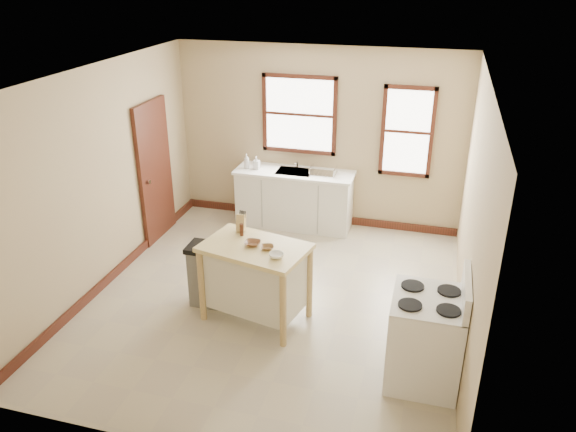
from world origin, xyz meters
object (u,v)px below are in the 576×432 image
object	(u,v)px
pepper_grinder	(242,230)
bowl_b	(267,247)
dish_rack	(323,171)
gas_stove	(426,328)
soap_bottle_a	(247,161)
trash_bin	(206,274)
bowl_c	(276,256)
soap_bottle_b	(256,163)
bowl_a	(253,243)
kitchen_island	(256,282)
knife_block	(241,223)

from	to	relation	value
pepper_grinder	bowl_b	distance (m)	0.46
dish_rack	gas_stove	bearing A→B (deg)	-83.33
soap_bottle_a	bowl_b	distance (m)	2.85
pepper_grinder	trash_bin	distance (m)	0.79
soap_bottle_a	pepper_grinder	size ratio (longest dim) A/B	1.53
soap_bottle_a	bowl_c	world-z (taller)	soap_bottle_a
soap_bottle_a	soap_bottle_b	distance (m)	0.16
pepper_grinder	bowl_a	bearing A→B (deg)	-44.28
soap_bottle_b	gas_stove	size ratio (longest dim) A/B	0.17
kitchen_island	trash_bin	xyz separation A→B (m)	(-0.69, 0.15, -0.08)
bowl_b	gas_stove	distance (m)	1.92
soap_bottle_b	pepper_grinder	xyz separation A→B (m)	(0.60, -2.37, 0.02)
knife_block	gas_stove	xyz separation A→B (m)	(2.24, -0.89, -0.46)
bowl_b	soap_bottle_b	bearing A→B (deg)	110.80
knife_block	bowl_b	size ratio (longest dim) A/B	1.36
soap_bottle_a	bowl_c	size ratio (longest dim) A/B	1.42
bowl_a	gas_stove	size ratio (longest dim) A/B	0.15
bowl_c	trash_bin	xyz separation A→B (m)	(-1.00, 0.35, -0.59)
kitchen_island	knife_block	world-z (taller)	knife_block
dish_rack	pepper_grinder	xyz separation A→B (m)	(-0.46, -2.42, 0.07)
bowl_a	trash_bin	world-z (taller)	bowl_a
dish_rack	soap_bottle_b	bearing A→B (deg)	160.85
knife_block	pepper_grinder	size ratio (longest dim) A/B	1.33
kitchen_island	pepper_grinder	distance (m)	0.64
bowl_c	trash_bin	distance (m)	1.22
soap_bottle_a	knife_block	bearing A→B (deg)	-85.49
soap_bottle_b	knife_block	bearing A→B (deg)	-77.26
bowl_b	gas_stove	xyz separation A→B (m)	(1.80, -0.53, -0.37)
soap_bottle_a	dish_rack	distance (m)	1.22
kitchen_island	pepper_grinder	bearing A→B (deg)	150.69
soap_bottle_a	bowl_c	xyz separation A→B (m)	(1.31, -2.77, -0.04)
dish_rack	bowl_c	xyz separation A→B (m)	(0.08, -2.82, 0.02)
pepper_grinder	bowl_a	distance (m)	0.29
bowl_b	soap_bottle_a	bearing A→B (deg)	113.81
soap_bottle_a	bowl_a	distance (m)	2.74
bowl_a	bowl_c	size ratio (longest dim) A/B	1.12
soap_bottle_a	kitchen_island	distance (m)	2.81
pepper_grinder	gas_stove	distance (m)	2.36
soap_bottle_a	bowl_a	bearing A→B (deg)	-82.52
bowl_c	trash_bin	bearing A→B (deg)	160.94
soap_bottle_a	trash_bin	distance (m)	2.52
pepper_grinder	bowl_c	distance (m)	0.68
pepper_grinder	bowl_c	size ratio (longest dim) A/B	0.93
bowl_b	knife_block	bearing A→B (deg)	140.56
soap_bottle_b	kitchen_island	distance (m)	2.76
soap_bottle_a	bowl_c	bearing A→B (deg)	-77.89
pepper_grinder	knife_block	bearing A→B (deg)	111.83
soap_bottle_b	dish_rack	size ratio (longest dim) A/B	0.52
bowl_a	kitchen_island	bearing A→B (deg)	-19.49
bowl_c	gas_stove	xyz separation A→B (m)	(1.65, -0.36, -0.38)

